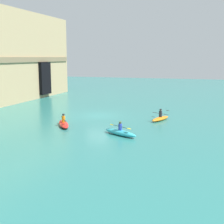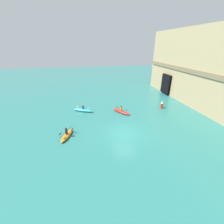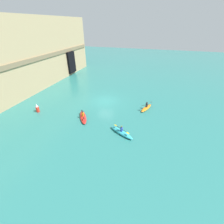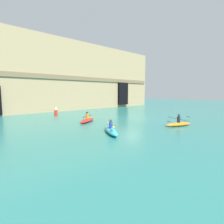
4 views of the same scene
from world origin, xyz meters
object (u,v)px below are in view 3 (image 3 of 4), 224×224
(kayak_orange, at_px, (146,108))
(marker_buoy, at_px, (37,108))
(kayak_red, at_px, (83,117))
(kayak_cyan, at_px, (121,132))

(kayak_orange, distance_m, marker_buoy, 15.89)
(kayak_red, distance_m, kayak_cyan, 5.97)
(kayak_orange, height_order, marker_buoy, marker_buoy)
(kayak_red, relative_size, kayak_cyan, 0.99)
(kayak_cyan, distance_m, marker_buoy, 12.87)
(marker_buoy, bearing_deg, kayak_red, -87.06)
(kayak_orange, bearing_deg, marker_buoy, -49.17)
(kayak_red, xyz_separation_m, kayak_cyan, (-1.65, -5.74, 0.03))
(kayak_cyan, distance_m, kayak_orange, 7.10)
(kayak_red, height_order, kayak_orange, kayak_orange)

